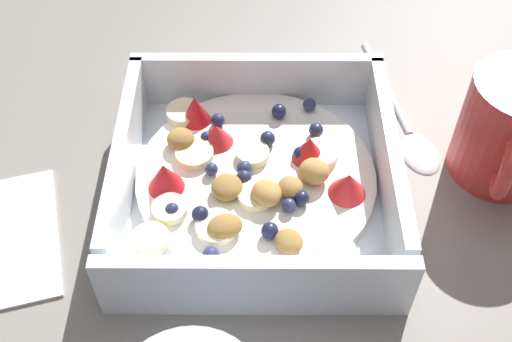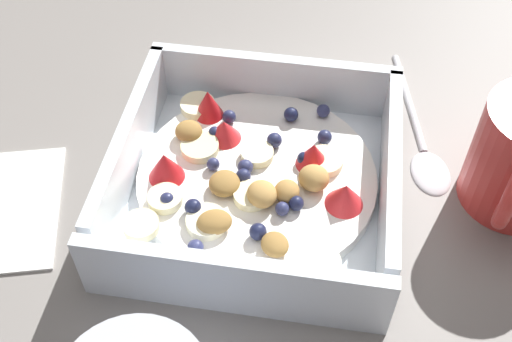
# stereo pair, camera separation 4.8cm
# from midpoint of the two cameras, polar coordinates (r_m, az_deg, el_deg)

# --- Properties ---
(ground_plane) EXTENTS (2.40, 2.40, 0.00)m
(ground_plane) POSITION_cam_midpoint_polar(r_m,az_deg,el_deg) (0.51, -3.73, -2.01)
(ground_plane) COLOR gray
(fruit_bowl) EXTENTS (0.21, 0.21, 0.06)m
(fruit_bowl) POSITION_cam_midpoint_polar(r_m,az_deg,el_deg) (0.49, -2.93, -1.01)
(fruit_bowl) COLOR white
(fruit_bowl) RESTS_ON ground
(spoon) EXTENTS (0.05, 0.17, 0.01)m
(spoon) POSITION_cam_midpoint_polar(r_m,az_deg,el_deg) (0.56, 11.23, 3.60)
(spoon) COLOR silver
(spoon) RESTS_ON ground
(coffee_mug) EXTENTS (0.08, 0.11, 0.09)m
(coffee_mug) POSITION_cam_midpoint_polar(r_m,az_deg,el_deg) (0.52, 19.55, 3.38)
(coffee_mug) COLOR red
(coffee_mug) RESTS_ON ground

